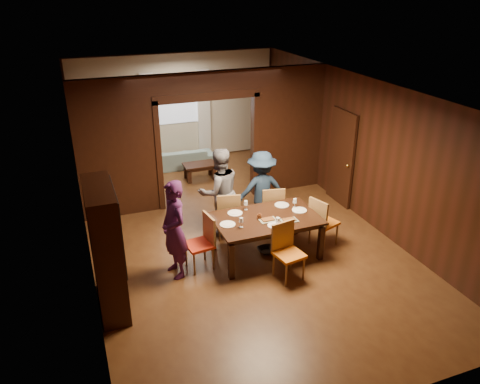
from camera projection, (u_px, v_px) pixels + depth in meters
name	position (u px, v px, depth m)	size (l,w,h in m)	color
floor	(233.00, 232.00, 9.35)	(9.00, 9.00, 0.00)	#4E2A16
ceiling	(232.00, 87.00, 8.14)	(5.50, 9.00, 0.02)	silver
room_walls	(204.00, 133.00, 10.33)	(5.52, 9.01, 2.90)	black
person_purple	(174.00, 230.00, 7.68)	(0.62, 0.41, 1.71)	#481A4C
person_grey	(219.00, 192.00, 8.98)	(0.86, 0.67, 1.76)	slate
person_navy	(261.00, 190.00, 9.28)	(1.03, 0.59, 1.59)	#19293F
sofa	(181.00, 158.00, 12.50)	(1.69, 0.66, 0.49)	#83A6AB
serving_bowl	(268.00, 214.00, 8.32)	(0.33, 0.33, 0.08)	black
dining_table	(266.00, 236.00, 8.44)	(1.85, 1.15, 0.76)	black
coffee_table	(200.00, 171.00, 11.76)	(0.80, 0.50, 0.40)	black
chair_left	(199.00, 243.00, 8.01)	(0.44, 0.44, 0.97)	red
chair_right	(324.00, 221.00, 8.74)	(0.44, 0.44, 0.97)	orange
chair_far_l	(228.00, 214.00, 9.00)	(0.44, 0.44, 0.97)	#CD4213
chair_far_r	(271.00, 208.00, 9.25)	(0.44, 0.44, 0.97)	orange
chair_near	(289.00, 253.00, 7.72)	(0.44, 0.44, 0.97)	orange
hutch	(106.00, 249.00, 6.84)	(0.40, 1.20, 2.00)	black
door_right	(341.00, 158.00, 10.21)	(0.06, 0.90, 2.10)	black
window_far	(176.00, 99.00, 12.42)	(1.20, 0.03, 1.30)	silver
curtain_left	(149.00, 119.00, 12.33)	(0.35, 0.06, 2.40)	white
curtain_right	(204.00, 113.00, 12.81)	(0.35, 0.06, 2.40)	white
plate_left	(228.00, 224.00, 8.03)	(0.27, 0.27, 0.01)	white
plate_far_l	(235.00, 213.00, 8.42)	(0.27, 0.27, 0.01)	white
plate_far_r	(282.00, 205.00, 8.72)	(0.27, 0.27, 0.01)	silver
plate_right	(299.00, 210.00, 8.53)	(0.27, 0.27, 0.01)	white
plate_near	(275.00, 225.00, 8.00)	(0.27, 0.27, 0.01)	silver
platter_a	(268.00, 220.00, 8.16)	(0.30, 0.20, 0.04)	gray
platter_b	(289.00, 220.00, 8.15)	(0.30, 0.20, 0.04)	gray
wineglass_left	(241.00, 223.00, 7.91)	(0.08, 0.08, 0.18)	white
wineglass_far	(246.00, 205.00, 8.52)	(0.08, 0.08, 0.18)	silver
wineglass_right	(295.00, 203.00, 8.60)	(0.08, 0.08, 0.18)	silver
tumbler	(278.00, 221.00, 8.00)	(0.07, 0.07, 0.14)	white
condiment_jar	(259.00, 216.00, 8.20)	(0.08, 0.08, 0.11)	#4D2412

